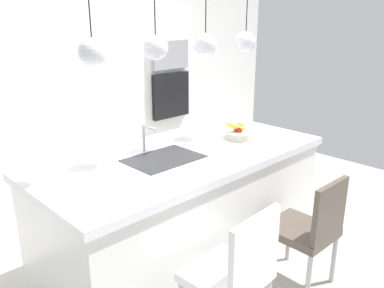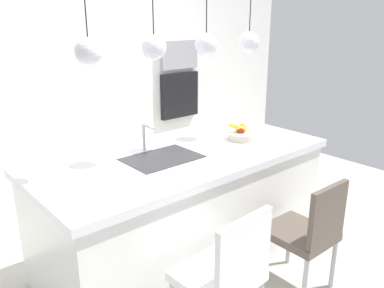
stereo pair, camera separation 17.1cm
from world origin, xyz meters
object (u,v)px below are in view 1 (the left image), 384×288
object	(u,v)px
microwave	(170,55)
chair_near	(235,271)
oven	(170,95)
chair_middle	(309,227)
fruit_bowl	(239,133)

from	to	relation	value
microwave	chair_near	world-z (taller)	microwave
oven	chair_near	world-z (taller)	oven
chair_near	chair_middle	bearing A→B (deg)	-0.09
oven	chair_near	bearing A→B (deg)	-123.69
fruit_bowl	chair_near	xyz separation A→B (m)	(-1.03, -0.84, -0.47)
fruit_bowl	microwave	distance (m)	1.83
fruit_bowl	chair_middle	xyz separation A→B (m)	(-0.19, -0.84, -0.51)
oven	chair_middle	xyz separation A→B (m)	(-0.81, -2.48, -0.53)
microwave	chair_near	size ratio (longest dim) A/B	0.58
microwave	oven	distance (m)	0.50
oven	chair_near	xyz separation A→B (m)	(-1.65, -2.48, -0.49)
fruit_bowl	microwave	bearing A→B (deg)	69.14
fruit_bowl	chair_middle	world-z (taller)	fruit_bowl
oven	chair_near	size ratio (longest dim) A/B	0.60
microwave	chair_middle	distance (m)	2.80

